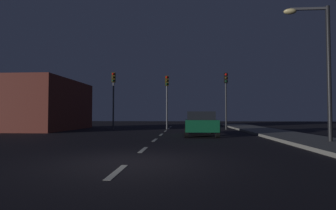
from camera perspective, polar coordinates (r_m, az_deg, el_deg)
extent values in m
plane|color=black|center=(14.33, -2.58, -7.27)|extent=(80.00, 80.00, 0.00)
cube|color=gray|center=(15.44, 26.50, -6.40)|extent=(3.00, 40.00, 0.15)
cube|color=silver|center=(6.31, -10.88, -13.81)|extent=(0.16, 1.60, 0.01)
cube|color=silver|center=(9.99, -5.34, -9.49)|extent=(0.16, 1.60, 0.01)
cube|color=silver|center=(13.74, -2.85, -7.48)|extent=(0.16, 1.60, 0.01)
cube|color=silver|center=(17.50, -1.44, -6.32)|extent=(0.16, 1.60, 0.01)
cube|color=silver|center=(21.28, -0.53, -5.58)|extent=(0.16, 1.60, 0.01)
cube|color=silver|center=(25.07, 0.10, -5.05)|extent=(0.16, 1.60, 0.01)
cube|color=silver|center=(28.86, 0.56, -4.67)|extent=(0.16, 1.60, 0.01)
cylinder|color=#4C4C51|center=(24.44, -11.60, 0.89)|extent=(0.14, 0.14, 5.11)
cube|color=#382D0C|center=(24.64, -11.56, 5.78)|extent=(0.32, 0.24, 0.90)
sphere|color=red|center=(24.53, -11.65, 6.52)|extent=(0.20, 0.20, 0.20)
sphere|color=#3F2D0C|center=(24.49, -11.66, 5.83)|extent=(0.20, 0.20, 0.20)
sphere|color=#0C3319|center=(24.45, -11.66, 5.13)|extent=(0.20, 0.20, 0.20)
cylinder|color=#4C4C51|center=(23.63, -0.23, 0.53)|extent=(0.14, 0.14, 4.76)
cube|color=#382D0C|center=(23.80, -0.23, 5.18)|extent=(0.32, 0.24, 0.90)
sphere|color=red|center=(23.68, -0.26, 5.95)|extent=(0.20, 0.20, 0.20)
sphere|color=#3F2D0C|center=(23.64, -0.26, 5.23)|extent=(0.20, 0.20, 0.20)
sphere|color=#0C3319|center=(23.61, -0.26, 4.51)|extent=(0.20, 0.20, 0.20)
cylinder|color=#2D2D30|center=(23.86, 12.29, 0.80)|extent=(0.14, 0.14, 4.97)
cube|color=black|center=(24.05, 12.25, 5.65)|extent=(0.32, 0.24, 0.90)
sphere|color=red|center=(23.93, 12.30, 6.41)|extent=(0.20, 0.20, 0.20)
sphere|color=#3F2D0C|center=(23.89, 12.31, 5.70)|extent=(0.20, 0.20, 0.20)
sphere|color=#0C3319|center=(23.85, 12.31, 4.99)|extent=(0.20, 0.20, 0.20)
cube|color=#0F4C2D|center=(16.87, 6.96, -4.25)|extent=(1.91, 4.33, 0.67)
cube|color=black|center=(16.65, 6.99, -2.26)|extent=(1.67, 1.96, 0.49)
cylinder|color=black|center=(18.47, 3.98, -5.12)|extent=(0.22, 0.64, 0.64)
cylinder|color=black|center=(18.56, 9.43, -5.08)|extent=(0.22, 0.64, 0.64)
cylinder|color=black|center=(15.26, 3.96, -5.75)|extent=(0.22, 0.64, 0.64)
cylinder|color=black|center=(15.36, 10.56, -5.70)|extent=(0.22, 0.64, 0.64)
cylinder|color=black|center=(13.59, 31.18, 5.56)|extent=(0.18, 0.18, 6.06)
cube|color=#4C4C51|center=(13.93, 27.87, 17.73)|extent=(1.60, 0.10, 0.10)
ellipsoid|color=#F2D88C|center=(13.61, 24.65, 17.72)|extent=(0.56, 0.36, 0.24)
cube|color=maroon|center=(25.29, -23.66, -0.01)|extent=(4.11, 8.86, 4.28)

